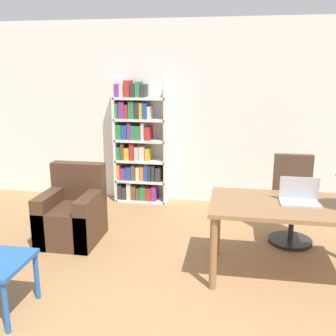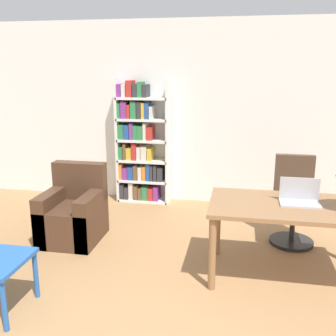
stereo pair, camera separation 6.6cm
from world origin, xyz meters
TOP-DOWN VIEW (x-y plane):
  - wall_back at (0.00, 4.53)m, footprint 8.00×0.06m
  - desk at (0.99, 2.37)m, footprint 1.54×0.85m
  - laptop at (1.06, 2.42)m, footprint 0.37×0.23m
  - office_chair at (1.12, 3.24)m, footprint 0.51×0.51m
  - armchair at (-1.44, 2.81)m, footprint 0.65×0.71m
  - bookshelf at (-1.01, 4.34)m, footprint 0.80×0.28m

SIDE VIEW (x-z plane):
  - armchair at x=-1.44m, z-range -0.15..0.75m
  - office_chair at x=1.12m, z-range -0.04..0.98m
  - desk at x=0.99m, z-range 0.28..1.03m
  - laptop at x=1.06m, z-range 0.68..0.92m
  - bookshelf at x=-1.01m, z-range -0.07..1.80m
  - wall_back at x=0.00m, z-range 0.00..2.70m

